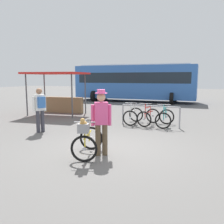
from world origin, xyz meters
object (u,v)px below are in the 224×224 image
person_with_featured_bike (101,120)px  pedestrian_with_backpack (40,107)px  market_stall (60,89)px  bus_distant (135,81)px  featured_bicycle (87,138)px  racked_bike_red (149,117)px  racked_bike_white (133,115)px  racked_bike_teal (165,118)px

person_with_featured_bike → pedestrian_with_backpack: person_with_featured_bike is taller
pedestrian_with_backpack → market_stall: market_stall is taller
bus_distant → featured_bicycle: bearing=-74.9°
pedestrian_with_backpack → featured_bicycle: bearing=-29.0°
person_with_featured_bike → market_stall: bearing=135.1°
person_with_featured_bike → market_stall: (-5.52, 5.51, 0.45)m
racked_bike_red → person_with_featured_bike: size_ratio=0.68×
pedestrian_with_backpack → person_with_featured_bike: bearing=-22.9°
featured_bicycle → pedestrian_with_backpack: pedestrian_with_backpack is taller
racked_bike_red → market_stall: market_stall is taller
racked_bike_white → bus_distant: (-3.35, 9.41, 1.37)m
pedestrian_with_backpack → market_stall: (-2.24, 4.12, 0.46)m
racked_bike_white → market_stall: (-4.78, 1.09, 1.03)m
racked_bike_white → bus_distant: 10.08m
person_with_featured_bike → racked_bike_teal: bearing=81.5°
racked_bike_red → pedestrian_with_backpack: size_ratio=0.71×
racked_bike_red → market_stall: size_ratio=0.34×
racked_bike_white → racked_bike_red: (0.70, -0.00, 0.00)m
person_with_featured_bike → bus_distant: size_ratio=0.17×
racked_bike_teal → market_stall: 6.36m
racked_bike_white → featured_bicycle: (0.47, -4.70, 0.12)m
racked_bike_white → market_stall: 5.01m
bus_distant → pedestrian_with_backpack: bearing=-86.3°
racked_bike_red → racked_bike_teal: 0.70m
featured_bicycle → market_stall: size_ratio=0.36×
racked_bike_red → bus_distant: 10.34m
bus_distant → market_stall: bus_distant is taller
racked_bike_white → person_with_featured_bike: (0.74, -4.42, 0.58)m
racked_bike_red → racked_bike_teal: bearing=-0.2°
featured_bicycle → market_stall: (-5.25, 5.79, 0.91)m
racked_bike_red → market_stall: bearing=168.7°
person_with_featured_bike → bus_distant: bus_distant is taller
racked_bike_teal → featured_bicycle: featured_bicycle is taller
racked_bike_white → market_stall: size_ratio=0.33×
racked_bike_white → person_with_featured_bike: person_with_featured_bike is taller
market_stall → person_with_featured_bike: bearing=-44.9°
bus_distant → market_stall: size_ratio=2.94×
racked_bike_white → pedestrian_with_backpack: (-2.54, -3.03, 0.57)m
pedestrian_with_backpack → market_stall: bearing=118.5°
featured_bicycle → pedestrian_with_backpack: size_ratio=0.77×
person_with_featured_bike → bus_distant: bearing=106.5°
racked_bike_red → featured_bicycle: size_ratio=0.93×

